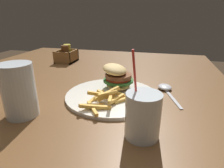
# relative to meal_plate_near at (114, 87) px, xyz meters

# --- Properties ---
(dining_table) EXTENTS (1.40, 1.21, 0.77)m
(dining_table) POSITION_rel_meal_plate_near_xyz_m (0.06, 0.18, -0.11)
(dining_table) COLOR brown
(dining_table) RESTS_ON ground_plane
(meal_plate_near) EXTENTS (0.31, 0.31, 0.10)m
(meal_plate_near) POSITION_rel_meal_plate_near_xyz_m (0.00, 0.00, 0.00)
(meal_plate_near) COLOR silver
(meal_plate_near) RESTS_ON dining_table
(beer_glass) EXTENTS (0.09, 0.09, 0.14)m
(beer_glass) POSITION_rel_meal_plate_near_xyz_m (-0.20, 0.21, 0.04)
(beer_glass) COLOR silver
(beer_glass) RESTS_ON dining_table
(juice_glass) EXTENTS (0.08, 0.08, 0.20)m
(juice_glass) POSITION_rel_meal_plate_near_xyz_m (-0.21, -0.12, 0.02)
(juice_glass) COLOR silver
(juice_glass) RESTS_ON dining_table
(spoon) EXTENTS (0.19, 0.08, 0.02)m
(spoon) POSITION_rel_meal_plate_near_xyz_m (0.09, -0.17, -0.02)
(spoon) COLOR silver
(spoon) RESTS_ON dining_table
(condiment_caddy) EXTENTS (0.12, 0.10, 0.10)m
(condiment_caddy) POSITION_rel_meal_plate_near_xyz_m (0.38, 0.37, 0.01)
(condiment_caddy) COLOR brown
(condiment_caddy) RESTS_ON dining_table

